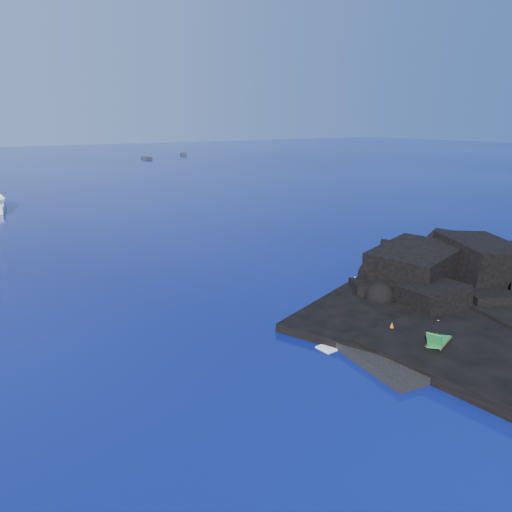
{
  "coord_description": "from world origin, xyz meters",
  "views": [
    {
      "loc": [
        -14.52,
        -14.14,
        10.81
      ],
      "look_at": [
        2.29,
        12.68,
        2.0
      ],
      "focal_mm": 35.0,
      "sensor_mm": 36.0,
      "label": 1
    }
  ],
  "objects_px": {
    "distant_boat_a": "(146,159)",
    "distant_boat_b": "(183,155)",
    "marker_cone": "(392,328)",
    "deck_chair": "(439,337)",
    "sunbather": "(433,325)"
  },
  "relations": [
    {
      "from": "marker_cone",
      "to": "distant_boat_a",
      "type": "distance_m",
      "value": 118.64
    },
    {
      "from": "distant_boat_a",
      "to": "deck_chair",
      "type": "bearing_deg",
      "value": -105.68
    },
    {
      "from": "deck_chair",
      "to": "distant_boat_a",
      "type": "distance_m",
      "value": 120.94
    },
    {
      "from": "distant_boat_a",
      "to": "distant_boat_b",
      "type": "height_order",
      "value": "distant_boat_b"
    },
    {
      "from": "sunbather",
      "to": "distant_boat_a",
      "type": "xyz_separation_m",
      "value": [
        26.93,
        115.71,
        -0.52
      ]
    },
    {
      "from": "sunbather",
      "to": "distant_boat_b",
      "type": "bearing_deg",
      "value": 61.76
    },
    {
      "from": "deck_chair",
      "to": "marker_cone",
      "type": "height_order",
      "value": "deck_chair"
    },
    {
      "from": "marker_cone",
      "to": "distant_boat_b",
      "type": "xyz_separation_m",
      "value": [
        43.57,
        123.08,
        -0.63
      ]
    },
    {
      "from": "sunbather",
      "to": "deck_chair",
      "type": "bearing_deg",
      "value": -145.43
    },
    {
      "from": "marker_cone",
      "to": "distant_boat_b",
      "type": "distance_m",
      "value": 130.56
    },
    {
      "from": "deck_chair",
      "to": "distant_boat_b",
      "type": "xyz_separation_m",
      "value": [
        43.11,
        125.57,
        -0.98
      ]
    },
    {
      "from": "distant_boat_b",
      "to": "sunbather",
      "type": "bearing_deg",
      "value": -90.19
    },
    {
      "from": "distant_boat_b",
      "to": "marker_cone",
      "type": "bearing_deg",
      "value": -91.23
    },
    {
      "from": "marker_cone",
      "to": "distant_boat_a",
      "type": "xyz_separation_m",
      "value": [
        29.19,
        114.99,
        -0.63
      ]
    },
    {
      "from": "marker_cone",
      "to": "distant_boat_b",
      "type": "relative_size",
      "value": 0.12
    }
  ]
}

